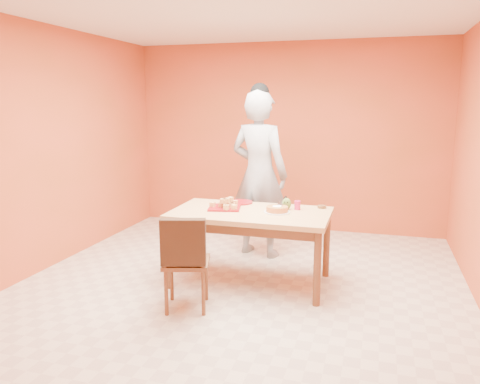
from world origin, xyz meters
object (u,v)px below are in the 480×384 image
(pastry_platter, at_px, (225,208))
(egg_ornament, at_px, (287,204))
(dining_chair, at_px, (185,260))
(red_dinner_plate, at_px, (240,202))
(dining_table, at_px, (251,220))
(magenta_glass, at_px, (297,205))
(sponge_cake, at_px, (277,209))
(person, at_px, (259,174))
(checker_tin, at_px, (322,207))

(pastry_platter, bearing_deg, egg_ornament, 12.71)
(dining_chair, relative_size, red_dinner_plate, 3.13)
(dining_table, height_order, red_dinner_plate, red_dinner_plate)
(egg_ornament, bearing_deg, red_dinner_plate, 166.92)
(red_dinner_plate, height_order, magenta_glass, magenta_glass)
(dining_chair, xyz_separation_m, sponge_cake, (0.66, 0.80, 0.34))
(dining_chair, relative_size, person, 0.44)
(dining_chair, bearing_deg, egg_ornament, 36.74)
(dining_chair, height_order, egg_ornament, dining_chair)
(person, relative_size, magenta_glass, 21.68)
(dining_table, xyz_separation_m, pastry_platter, (-0.29, 0.04, 0.10))
(person, height_order, magenta_glass, person)
(checker_tin, bearing_deg, dining_table, -152.76)
(magenta_glass, bearing_deg, person, 129.80)
(sponge_cake, bearing_deg, dining_chair, -129.62)
(person, height_order, egg_ornament, person)
(checker_tin, bearing_deg, sponge_cake, -140.69)
(pastry_platter, distance_m, sponge_cake, 0.57)
(sponge_cake, relative_size, magenta_glass, 2.38)
(person, relative_size, red_dinner_plate, 7.05)
(person, distance_m, pastry_platter, 0.92)
(sponge_cake, xyz_separation_m, checker_tin, (0.41, 0.33, -0.02))
(dining_table, distance_m, person, 0.99)
(dining_table, bearing_deg, red_dinner_plate, 122.02)
(red_dinner_plate, relative_size, sponge_cake, 1.29)
(dining_table, distance_m, dining_chair, 0.90)
(sponge_cake, distance_m, checker_tin, 0.53)
(person, bearing_deg, pastry_platter, 94.46)
(egg_ornament, distance_m, checker_tin, 0.38)
(red_dinner_plate, bearing_deg, checker_tin, 0.00)
(sponge_cake, bearing_deg, egg_ornament, 68.93)
(egg_ornament, bearing_deg, magenta_glass, 17.04)
(dining_table, xyz_separation_m, checker_tin, (0.68, 0.35, 0.11))
(red_dinner_plate, height_order, sponge_cake, sponge_cake)
(dining_chair, relative_size, sponge_cake, 4.04)
(egg_ornament, relative_size, magenta_glass, 1.31)
(red_dinner_plate, height_order, checker_tin, checker_tin)
(pastry_platter, distance_m, egg_ornament, 0.65)
(pastry_platter, xyz_separation_m, checker_tin, (0.97, 0.31, 0.00))
(red_dinner_plate, relative_size, magenta_glass, 3.08)
(person, height_order, pastry_platter, person)
(pastry_platter, relative_size, sponge_cake, 1.48)
(dining_chair, height_order, checker_tin, dining_chair)
(sponge_cake, bearing_deg, checker_tin, 39.31)
(pastry_platter, distance_m, red_dinner_plate, 0.32)
(pastry_platter, relative_size, magenta_glass, 3.51)
(pastry_platter, height_order, magenta_glass, magenta_glass)
(person, xyz_separation_m, magenta_glass, (0.59, -0.71, -0.19))
(dining_table, relative_size, pastry_platter, 4.95)
(red_dinner_plate, xyz_separation_m, checker_tin, (0.90, 0.00, 0.01))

